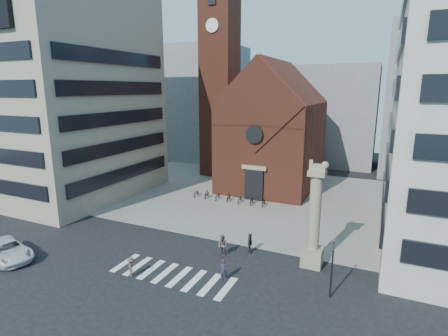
{
  "coord_description": "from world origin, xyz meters",
  "views": [
    {
      "loc": [
        14.3,
        -23.43,
        13.98
      ],
      "look_at": [
        -0.11,
        8.0,
        6.08
      ],
      "focal_mm": 28.0,
      "sensor_mm": 36.0,
      "label": 1
    }
  ],
  "objects_px": {
    "white_car": "(7,250)",
    "pedestrian_2": "(250,243)",
    "pedestrian_0": "(224,270)",
    "lion_column": "(314,225)",
    "traffic_light": "(332,267)",
    "pedestrian_1": "(223,246)",
    "scooter_0": "(196,193)"
  },
  "relations": [
    {
      "from": "pedestrian_0",
      "to": "white_car",
      "type": "bearing_deg",
      "value": 168.54
    },
    {
      "from": "white_car",
      "to": "pedestrian_2",
      "type": "distance_m",
      "value": 20.42
    },
    {
      "from": "lion_column",
      "to": "traffic_light",
      "type": "height_order",
      "value": "lion_column"
    },
    {
      "from": "pedestrian_0",
      "to": "traffic_light",
      "type": "bearing_deg",
      "value": -18.27
    },
    {
      "from": "white_car",
      "to": "pedestrian_0",
      "type": "distance_m",
      "value": 18.4
    },
    {
      "from": "traffic_light",
      "to": "white_car",
      "type": "bearing_deg",
      "value": -167.63
    },
    {
      "from": "white_car",
      "to": "traffic_light",
      "type": "bearing_deg",
      "value": -63.57
    },
    {
      "from": "traffic_light",
      "to": "pedestrian_1",
      "type": "distance_m",
      "value": 9.68
    },
    {
      "from": "lion_column",
      "to": "traffic_light",
      "type": "relative_size",
      "value": 2.02
    },
    {
      "from": "pedestrian_0",
      "to": "pedestrian_1",
      "type": "distance_m",
      "value": 3.88
    },
    {
      "from": "lion_column",
      "to": "scooter_0",
      "type": "bearing_deg",
      "value": 145.09
    },
    {
      "from": "pedestrian_1",
      "to": "pedestrian_2",
      "type": "xyz_separation_m",
      "value": [
        1.91,
        1.52,
        -0.05
      ]
    },
    {
      "from": "white_car",
      "to": "pedestrian_0",
      "type": "xyz_separation_m",
      "value": [
        17.82,
        4.57,
        0.03
      ]
    },
    {
      "from": "lion_column",
      "to": "pedestrian_2",
      "type": "height_order",
      "value": "lion_column"
    },
    {
      "from": "traffic_light",
      "to": "scooter_0",
      "type": "relative_size",
      "value": 2.39
    },
    {
      "from": "lion_column",
      "to": "pedestrian_1",
      "type": "bearing_deg",
      "value": -168.2
    },
    {
      "from": "pedestrian_1",
      "to": "pedestrian_2",
      "type": "distance_m",
      "value": 2.44
    },
    {
      "from": "pedestrian_0",
      "to": "pedestrian_2",
      "type": "distance_m",
      "value": 5.01
    },
    {
      "from": "white_car",
      "to": "scooter_0",
      "type": "relative_size",
      "value": 3.13
    },
    {
      "from": "scooter_0",
      "to": "pedestrian_0",
      "type": "bearing_deg",
      "value": -62.31
    },
    {
      "from": "white_car",
      "to": "pedestrian_0",
      "type": "relative_size",
      "value": 3.46
    },
    {
      "from": "white_car",
      "to": "pedestrian_1",
      "type": "xyz_separation_m",
      "value": [
        16.12,
        8.05,
        0.15
      ]
    },
    {
      "from": "pedestrian_1",
      "to": "white_car",
      "type": "bearing_deg",
      "value": -133.89
    },
    {
      "from": "lion_column",
      "to": "white_car",
      "type": "relative_size",
      "value": 1.54
    },
    {
      "from": "lion_column",
      "to": "pedestrian_1",
      "type": "distance_m",
      "value": 7.84
    },
    {
      "from": "lion_column",
      "to": "white_car",
      "type": "distance_m",
      "value": 25.41
    },
    {
      "from": "lion_column",
      "to": "pedestrian_0",
      "type": "distance_m",
      "value": 7.94
    },
    {
      "from": "pedestrian_0",
      "to": "lion_column",
      "type": "bearing_deg",
      "value": 16.12
    },
    {
      "from": "white_car",
      "to": "scooter_0",
      "type": "xyz_separation_m",
      "value": [
        5.96,
        21.73,
        -0.26
      ]
    },
    {
      "from": "white_car",
      "to": "scooter_0",
      "type": "bearing_deg",
      "value": -1.27
    },
    {
      "from": "white_car",
      "to": "pedestrian_2",
      "type": "relative_size",
      "value": 3.2
    },
    {
      "from": "traffic_light",
      "to": "scooter_0",
      "type": "height_order",
      "value": "traffic_light"
    }
  ]
}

